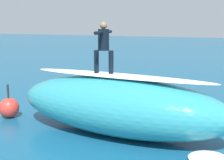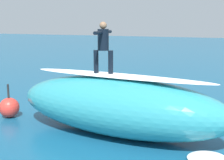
{
  "view_description": "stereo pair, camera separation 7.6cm",
  "coord_description": "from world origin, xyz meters",
  "views": [
    {
      "loc": [
        -4.1,
        10.64,
        3.63
      ],
      "look_at": [
        0.11,
        0.26,
        1.42
      ],
      "focal_mm": 48.16,
      "sensor_mm": 36.0,
      "label": 1
    },
    {
      "loc": [
        -4.17,
        10.61,
        3.63
      ],
      "look_at": [
        0.11,
        0.26,
        1.42
      ],
      "focal_mm": 48.16,
      "sensor_mm": 36.0,
      "label": 2
    }
  ],
  "objects": [
    {
      "name": "foam_patch_near",
      "position": [
        -3.4,
        -1.01,
        0.07
      ],
      "size": [
        0.98,
        0.98,
        0.15
      ],
      "primitive_type": "ellipsoid",
      "rotation": [
        0.0,
        0.0,
        2.25
      ],
      "color": "white",
      "rests_on": "ground_plane"
    },
    {
      "name": "surfboard_riding",
      "position": [
        -0.27,
        1.9,
        1.93
      ],
      "size": [
        1.92,
        0.64,
        0.08
      ],
      "primitive_type": "ellipsoid",
      "rotation": [
        0.0,
        0.0,
        0.1
      ],
      "color": "silver",
      "rests_on": "wave_crest"
    },
    {
      "name": "surfboard_paddling",
      "position": [
        0.49,
        -1.39,
        0.04
      ],
      "size": [
        1.63,
        2.26,
        0.08
      ],
      "primitive_type": "ellipsoid",
      "rotation": [
        0.0,
        0.0,
        -2.11
      ],
      "color": "yellow",
      "rests_on": "ground_plane"
    },
    {
      "name": "surfer_paddling",
      "position": [
        0.55,
        -1.28,
        0.2
      ],
      "size": [
        1.0,
        1.48,
        0.29
      ],
      "rotation": [
        0.0,
        0.0,
        -2.11
      ],
      "color": "black",
      "rests_on": "surfboard_paddling"
    },
    {
      "name": "wave_foam_lip",
      "position": [
        -0.78,
        1.94,
        1.93
      ],
      "size": [
        6.23,
        1.29,
        0.08
      ],
      "primitive_type": "ellipsoid",
      "rotation": [
        0.0,
        0.0,
        -0.07
      ],
      "color": "white",
      "rests_on": "wave_crest"
    },
    {
      "name": "ground_plane",
      "position": [
        0.0,
        0.0,
        0.0
      ],
      "size": [
        120.0,
        120.0,
        0.0
      ],
      "primitive_type": "plane",
      "color": "#145175"
    },
    {
      "name": "wave_crest",
      "position": [
        -0.78,
        1.94,
        0.95
      ],
      "size": [
        7.43,
        2.93,
        1.89
      ],
      "primitive_type": "ellipsoid",
      "rotation": [
        0.0,
        0.0,
        -0.07
      ],
      "color": "teal",
      "rests_on": "ground_plane"
    },
    {
      "name": "buoy_marker",
      "position": [
        3.69,
        1.91,
        0.38
      ],
      "size": [
        0.76,
        0.76,
        1.29
      ],
      "color": "red",
      "rests_on": "ground_plane"
    },
    {
      "name": "foam_patch_mid",
      "position": [
        -3.67,
        2.78,
        0.05
      ],
      "size": [
        1.4,
        1.36,
        0.09
      ],
      "primitive_type": "ellipsoid",
      "rotation": [
        0.0,
        0.0,
        0.59
      ],
      "color": "white",
      "rests_on": "ground_plane"
    },
    {
      "name": "surfer_riding",
      "position": [
        -0.27,
        1.9,
        2.93
      ],
      "size": [
        0.65,
        1.55,
        1.64
      ],
      "rotation": [
        0.0,
        0.0,
        0.1
      ],
      "color": "black",
      "rests_on": "surfboard_riding"
    }
  ]
}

